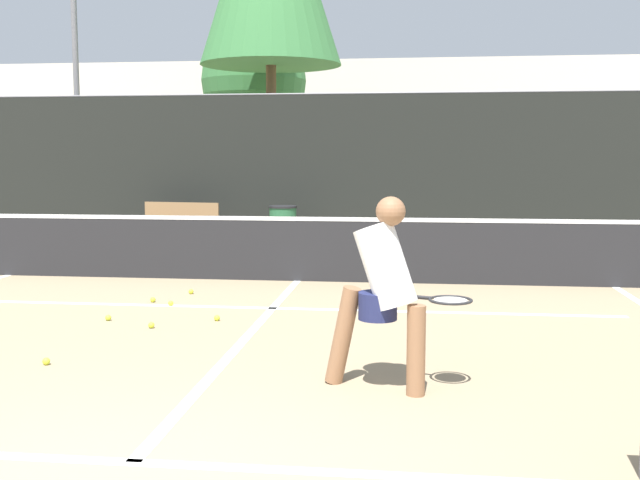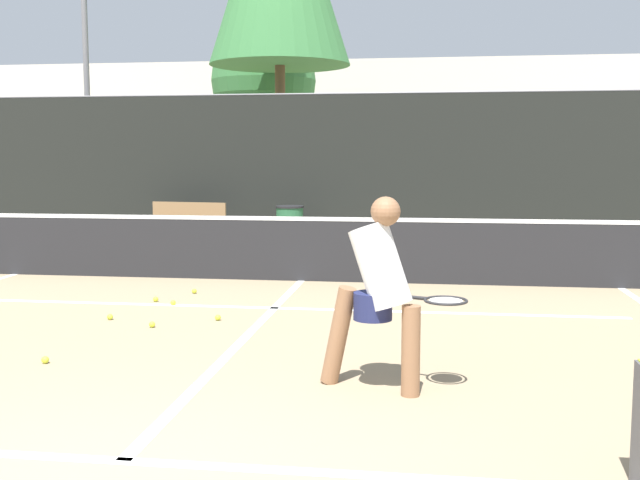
# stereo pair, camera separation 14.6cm
# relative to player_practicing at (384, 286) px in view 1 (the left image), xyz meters

# --- Properties ---
(court_baseline_near) EXTENTS (11.00, 0.10, 0.01)m
(court_baseline_near) POSITION_rel_player_practicing_xyz_m (-1.44, -1.59, -0.82)
(court_baseline_near) COLOR white
(court_baseline_near) RESTS_ON ground
(court_service_line) EXTENTS (8.25, 0.10, 0.01)m
(court_service_line) POSITION_rel_player_practicing_xyz_m (-1.44, 3.02, -0.82)
(court_service_line) COLOR white
(court_service_line) RESTS_ON ground
(court_center_mark) EXTENTS (0.10, 6.61, 0.01)m
(court_center_mark) POSITION_rel_player_practicing_xyz_m (-1.44, 1.72, -0.82)
(court_center_mark) COLOR white
(court_center_mark) RESTS_ON ground
(net) EXTENTS (11.09, 0.09, 1.07)m
(net) POSITION_rel_player_practicing_xyz_m (-1.44, 5.02, -0.32)
(net) COLOR slate
(net) RESTS_ON ground
(fence_back) EXTENTS (24.00, 0.06, 3.17)m
(fence_back) POSITION_rel_player_practicing_xyz_m (-1.44, 10.35, 0.75)
(fence_back) COLOR black
(fence_back) RESTS_ON ground
(player_practicing) EXTENTS (1.23, 0.48, 1.53)m
(player_practicing) POSITION_rel_player_practicing_xyz_m (0.00, 0.00, 0.00)
(player_practicing) COLOR #8C6042
(player_practicing) RESTS_ON ground
(tennis_ball_scattered_0) EXTENTS (0.07, 0.07, 0.07)m
(tennis_ball_scattered_0) POSITION_rel_player_practicing_xyz_m (-2.97, 0.35, -0.79)
(tennis_ball_scattered_0) COLOR #D1E033
(tennis_ball_scattered_0) RESTS_ON ground
(tennis_ball_scattered_1) EXTENTS (0.07, 0.07, 0.07)m
(tennis_ball_scattered_1) POSITION_rel_player_practicing_xyz_m (-3.14, 2.13, -0.79)
(tennis_ball_scattered_1) COLOR #D1E033
(tennis_ball_scattered_1) RESTS_ON ground
(tennis_ball_scattered_3) EXTENTS (0.07, 0.07, 0.07)m
(tennis_ball_scattered_3) POSITION_rel_player_practicing_xyz_m (-1.93, 2.26, -0.79)
(tennis_ball_scattered_3) COLOR #D1E033
(tennis_ball_scattered_3) RESTS_ON ground
(tennis_ball_scattered_4) EXTENTS (0.07, 0.07, 0.07)m
(tennis_ball_scattered_4) POSITION_rel_player_practicing_xyz_m (-2.69, 3.82, -0.79)
(tennis_ball_scattered_4) COLOR #D1E033
(tennis_ball_scattered_4) RESTS_ON ground
(tennis_ball_scattered_6) EXTENTS (0.07, 0.07, 0.07)m
(tennis_ball_scattered_6) POSITION_rel_player_practicing_xyz_m (-2.53, 1.83, -0.79)
(tennis_ball_scattered_6) COLOR #D1E033
(tennis_ball_scattered_6) RESTS_ON ground
(tennis_ball_scattered_7) EXTENTS (0.07, 0.07, 0.07)m
(tennis_ball_scattered_7) POSITION_rel_player_practicing_xyz_m (-2.71, 3.01, -0.79)
(tennis_ball_scattered_7) COLOR #D1E033
(tennis_ball_scattered_7) RESTS_ON ground
(tennis_ball_scattered_8) EXTENTS (0.07, 0.07, 0.07)m
(tennis_ball_scattered_8) POSITION_rel_player_practicing_xyz_m (-3.00, 3.21, -0.79)
(tennis_ball_scattered_8) COLOR #D1E033
(tennis_ball_scattered_8) RESTS_ON ground
(courtside_bench) EXTENTS (1.72, 0.62, 0.86)m
(courtside_bench) POSITION_rel_player_practicing_xyz_m (-4.61, 9.44, -0.35)
(courtside_bench) COLOR olive
(courtside_bench) RESTS_ON ground
(trash_bin) EXTENTS (0.58, 0.58, 0.81)m
(trash_bin) POSITION_rel_player_practicing_xyz_m (-2.41, 9.46, -0.42)
(trash_bin) COLOR #28603D
(trash_bin) RESTS_ON ground
(parked_car) EXTENTS (1.87, 3.91, 1.54)m
(parked_car) POSITION_rel_player_practicing_xyz_m (-2.98, 12.45, -0.18)
(parked_car) COLOR #B7B7BC
(parked_car) RESTS_ON ground
(floodlight_mast) EXTENTS (1.10, 0.24, 9.29)m
(floodlight_mast) POSITION_rel_player_practicing_xyz_m (-9.05, 14.42, 5.00)
(floodlight_mast) COLOR slate
(floodlight_mast) RESTS_ON ground
(tree_west) EXTENTS (3.38, 3.38, 5.95)m
(tree_west) POSITION_rel_player_practicing_xyz_m (-4.85, 18.40, 3.42)
(tree_west) COLOR brown
(tree_west) RESTS_ON ground
(building_far) EXTENTS (36.00, 2.40, 5.66)m
(building_far) POSITION_rel_player_practicing_xyz_m (-1.44, 25.53, 2.00)
(building_far) COLOR beige
(building_far) RESTS_ON ground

